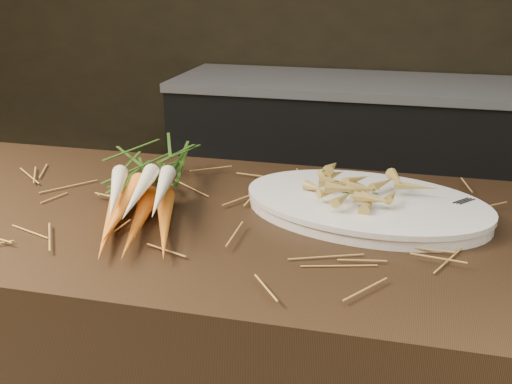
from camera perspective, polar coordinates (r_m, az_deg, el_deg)
back_counter at (r=3.10m, az=9.89°, el=2.04°), size 1.82×0.62×0.84m
straw_bedding at (r=1.26m, az=-10.61°, el=-0.97°), size 1.40×0.60×0.02m
root_veg_bunch at (r=1.28m, az=-9.53°, el=1.19°), size 0.30×0.55×0.10m
serving_platter at (r=1.23m, az=9.71°, el=-1.34°), size 0.52×0.41×0.02m
roasted_veg_heap at (r=1.22m, az=9.81°, el=0.35°), size 0.26×0.21×0.05m
serving_fork at (r=1.17m, az=17.14°, el=-2.32°), size 0.12×0.15×0.00m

